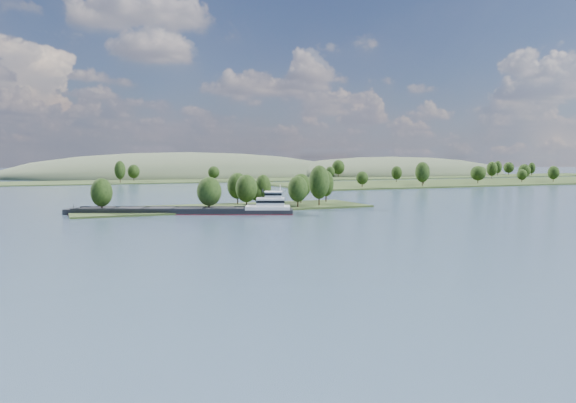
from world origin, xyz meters
name	(u,v)px	position (x,y,z in m)	size (l,w,h in m)	color
ground	(295,229)	(0.00, 120.00, 0.00)	(1800.00, 1800.00, 0.00)	#334558
tree_island	(245,197)	(6.73, 178.81, 3.97)	(100.00, 32.70, 15.37)	#243317
right_bank	(495,181)	(231.06, 299.43, 0.99)	(320.00, 90.00, 15.65)	#243317
back_shoreline	(151,181)	(10.95, 399.83, 0.81)	(900.00, 60.00, 15.87)	#243317
hill_east	(393,175)	(260.00, 470.00, 0.00)	(260.00, 140.00, 36.00)	#3D4932
hill_west	(187,176)	(60.00, 500.00, 0.00)	(320.00, 160.00, 44.00)	#3D4932
cargo_barge	(196,210)	(-13.12, 166.79, 1.20)	(68.01, 34.76, 9.50)	black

